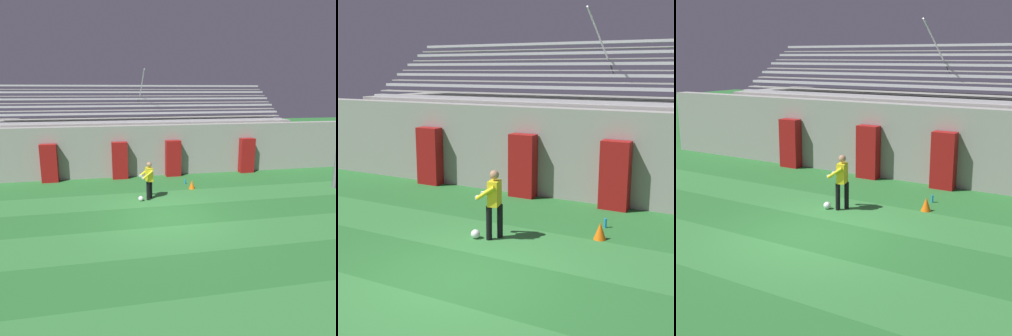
{
  "view_description": "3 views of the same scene",
  "coord_description": "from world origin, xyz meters",
  "views": [
    {
      "loc": [
        -2.26,
        -11.39,
        4.67
      ],
      "look_at": [
        0.36,
        1.85,
        1.46
      ],
      "focal_mm": 35.0,
      "sensor_mm": 36.0,
      "label": 1
    },
    {
      "loc": [
        4.79,
        -6.98,
        3.95
      ],
      "look_at": [
        -0.27,
        2.57,
        1.67
      ],
      "focal_mm": 50.0,
      "sensor_mm": 36.0,
      "label": 2
    },
    {
      "loc": [
        6.42,
        -9.32,
        4.48
      ],
      "look_at": [
        -0.91,
        3.21,
        1.01
      ],
      "focal_mm": 50.0,
      "sensor_mm": 36.0,
      "label": 3
    }
  ],
  "objects": [
    {
      "name": "padding_pillar_far_right",
      "position": [
        5.82,
        5.95,
        1.0
      ],
      "size": [
        0.83,
        0.44,
        1.99
      ],
      "primitive_type": "cube",
      "color": "maroon",
      "rests_on": "ground"
    },
    {
      "name": "soccer_ball",
      "position": [
        -0.8,
        2.02,
        0.11
      ],
      "size": [
        0.22,
        0.22,
        0.22
      ],
      "primitive_type": "sphere",
      "color": "white",
      "rests_on": "ground"
    },
    {
      "name": "turf_stripe_far",
      "position": [
        0.0,
        2.2,
        0.0
      ],
      "size": [
        28.0,
        2.05,
        0.01
      ],
      "primitive_type": "cube",
      "color": "#337A38",
      "rests_on": "ground"
    },
    {
      "name": "bleacher_stand",
      "position": [
        0.0,
        9.19,
        1.51
      ],
      "size": [
        18.0,
        4.75,
        5.83
      ],
      "color": "#999691",
      "rests_on": "ground"
    },
    {
      "name": "turf_stripe_mid",
      "position": [
        0.0,
        -1.9,
        0.0
      ],
      "size": [
        28.0,
        2.05,
        0.01
      ],
      "primitive_type": "cube",
      "color": "#337A38",
      "rests_on": "ground"
    },
    {
      "name": "water_bottle",
      "position": [
        1.72,
        4.23,
        0.12
      ],
      "size": [
        0.07,
        0.07,
        0.24
      ],
      "primitive_type": "cylinder",
      "color": "#1E8CD8",
      "rests_on": "ground"
    },
    {
      "name": "padding_pillar_gate_right",
      "position": [
        1.46,
        5.95,
        1.0
      ],
      "size": [
        0.83,
        0.44,
        1.99
      ],
      "primitive_type": "cube",
      "color": "maroon",
      "rests_on": "ground"
    },
    {
      "name": "back_wall",
      "position": [
        0.0,
        6.5,
        1.4
      ],
      "size": [
        24.0,
        0.6,
        2.8
      ],
      "primitive_type": "cube",
      "color": "#999691",
      "rests_on": "ground"
    },
    {
      "name": "turf_stripe_near",
      "position": [
        0.0,
        -6.0,
        0.0
      ],
      "size": [
        28.0,
        2.05,
        0.01
      ],
      "primitive_type": "cube",
      "color": "#337A38",
      "rests_on": "ground"
    },
    {
      "name": "padding_pillar_far_left",
      "position": [
        -5.07,
        5.95,
        1.0
      ],
      "size": [
        0.83,
        0.44,
        1.99
      ],
      "primitive_type": "cube",
      "color": "maroon",
      "rests_on": "ground"
    },
    {
      "name": "ground_plane",
      "position": [
        0.0,
        0.0,
        0.0
      ],
      "size": [
        80.0,
        80.0,
        0.0
      ],
      "primitive_type": "plane",
      "color": "#286B2D"
    },
    {
      "name": "padding_pillar_gate_left",
      "position": [
        -1.46,
        5.95,
        1.0
      ],
      "size": [
        0.83,
        0.44,
        1.99
      ],
      "primitive_type": "cube",
      "color": "maroon",
      "rests_on": "ground"
    },
    {
      "name": "goalkeeper",
      "position": [
        -0.41,
        2.23,
        0.95
      ],
      "size": [
        0.6,
        0.65,
        1.67
      ],
      "color": "black",
      "rests_on": "ground"
    },
    {
      "name": "traffic_cone",
      "position": [
        1.84,
        3.34,
        0.21
      ],
      "size": [
        0.3,
        0.3,
        0.42
      ],
      "primitive_type": "cone",
      "color": "orange",
      "rests_on": "ground"
    }
  ]
}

